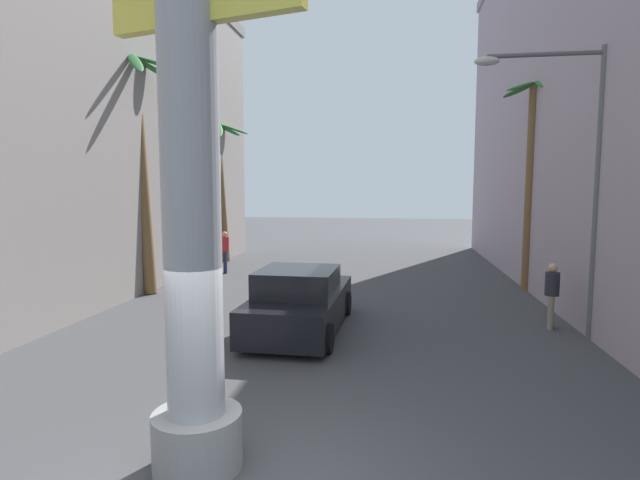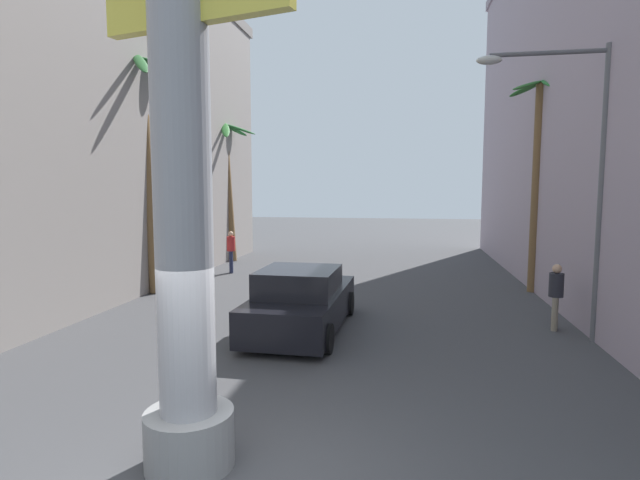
% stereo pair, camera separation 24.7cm
% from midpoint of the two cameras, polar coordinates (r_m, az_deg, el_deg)
% --- Properties ---
extents(ground_plane, '(88.21, 88.21, 0.00)m').
position_cam_midpoint_polar(ground_plane, '(15.40, 2.11, -7.02)').
color(ground_plane, '#424244').
extents(neon_sign_pole, '(2.81, 1.10, 10.64)m').
position_cam_midpoint_polar(neon_sign_pole, '(6.27, -16.02, 20.03)').
color(neon_sign_pole, '#9E9EA3').
rests_on(neon_sign_pole, ground).
extents(street_lamp, '(2.83, 0.28, 6.52)m').
position_cam_midpoint_polar(street_lamp, '(12.52, 26.71, 7.99)').
color(street_lamp, '#59595E').
rests_on(street_lamp, ground).
extents(car_lead, '(2.14, 4.73, 1.56)m').
position_cam_midpoint_polar(car_lead, '(12.16, -2.86, -7.11)').
color(car_lead, black).
rests_on(car_lead, ground).
extents(palm_tree_mid_right, '(2.30, 2.37, 6.98)m').
position_cam_midpoint_polar(palm_tree_mid_right, '(17.99, 22.65, 8.03)').
color(palm_tree_mid_right, brown).
rests_on(palm_tree_mid_right, ground).
extents(palm_tree_mid_left, '(3.27, 2.96, 7.71)m').
position_cam_midpoint_polar(palm_tree_mid_left, '(17.36, -20.36, 9.54)').
color(palm_tree_mid_left, brown).
rests_on(palm_tree_mid_left, ground).
extents(palm_tree_far_left, '(2.98, 2.81, 6.54)m').
position_cam_midpoint_polar(palm_tree_far_left, '(24.13, -11.65, 7.31)').
color(palm_tree_far_left, brown).
rests_on(palm_tree_far_left, ground).
extents(pedestrian_far_left, '(0.41, 0.41, 1.71)m').
position_cam_midpoint_polar(pedestrian_far_left, '(20.67, -11.14, -1.00)').
color(pedestrian_far_left, '#1E233F').
rests_on(pedestrian_far_left, ground).
extents(pedestrian_mid_right, '(0.43, 0.43, 1.62)m').
position_cam_midpoint_polar(pedestrian_mid_right, '(13.49, 24.51, -5.29)').
color(pedestrian_mid_right, gray).
rests_on(pedestrian_mid_right, ground).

